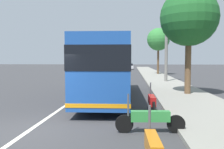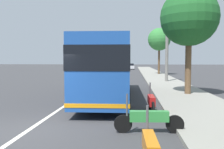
% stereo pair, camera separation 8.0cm
% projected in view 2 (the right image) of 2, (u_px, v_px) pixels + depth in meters
% --- Properties ---
extents(ground_plane, '(220.00, 220.00, 0.00)m').
position_uv_depth(ground_plane, '(28.00, 131.00, 7.50)').
color(ground_plane, '#38383A').
extents(sidewalk_curb, '(110.00, 3.60, 0.14)m').
position_uv_depth(sidewalk_curb, '(177.00, 90.00, 16.84)').
color(sidewalk_curb, gray).
rests_on(sidewalk_curb, ground).
extents(lane_divider_line, '(110.00, 0.16, 0.01)m').
position_uv_depth(lane_divider_line, '(88.00, 90.00, 17.44)').
color(lane_divider_line, silver).
rests_on(lane_divider_line, ground).
extents(coach_bus, '(11.08, 2.79, 3.33)m').
position_uv_depth(coach_bus, '(108.00, 66.00, 13.90)').
color(coach_bus, '#1E4C9E').
rests_on(coach_bus, ground).
extents(motorcycle_mid_row, '(0.33, 2.19, 1.24)m').
position_uv_depth(motorcycle_mid_row, '(149.00, 119.00, 7.24)').
color(motorcycle_mid_row, black).
rests_on(motorcycle_mid_row, ground).
extents(motorcycle_far_end, '(2.13, 0.26, 1.27)m').
position_uv_depth(motorcycle_far_end, '(151.00, 102.00, 9.92)').
color(motorcycle_far_end, black).
rests_on(motorcycle_far_end, ground).
extents(car_side_street, '(4.41, 2.04, 1.56)m').
position_uv_depth(car_side_street, '(93.00, 72.00, 30.29)').
color(car_side_street, navy).
rests_on(car_side_street, ground).
extents(car_oncoming, '(4.10, 1.98, 1.50)m').
position_uv_depth(car_oncoming, '(101.00, 70.00, 36.89)').
color(car_oncoming, navy).
rests_on(car_oncoming, ground).
extents(car_ahead_same_lane, '(4.39, 2.11, 1.48)m').
position_uv_depth(car_ahead_same_lane, '(106.00, 68.00, 46.75)').
color(car_ahead_same_lane, '#2D7238').
rests_on(car_ahead_same_lane, ground).
extents(car_far_distant, '(4.25, 2.19, 1.42)m').
position_uv_depth(car_far_distant, '(130.00, 67.00, 56.59)').
color(car_far_distant, silver).
rests_on(car_far_distant, ground).
extents(roadside_tree_mid_block, '(3.61, 3.61, 6.77)m').
position_uv_depth(roadside_tree_mid_block, '(189.00, 18.00, 14.51)').
color(roadside_tree_mid_block, brown).
rests_on(roadside_tree_mid_block, ground).
extents(roadside_tree_far_block, '(3.44, 3.44, 7.15)m').
position_uv_depth(roadside_tree_far_block, '(159.00, 40.00, 35.33)').
color(roadside_tree_far_block, brown).
rests_on(roadside_tree_far_block, ground).
extents(utility_pole, '(0.31, 0.31, 8.33)m').
position_uv_depth(utility_pole, '(167.00, 41.00, 23.22)').
color(utility_pole, slate).
rests_on(utility_pole, ground).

